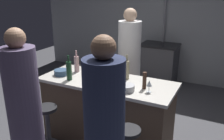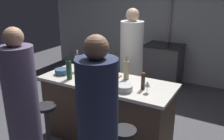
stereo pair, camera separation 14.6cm
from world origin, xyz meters
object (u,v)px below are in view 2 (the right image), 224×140
(chef, at_px, (131,66))
(pepper_mill, at_px, (143,81))
(bar_stool_left, at_px, (47,127))
(wine_bottle_rose, at_px, (78,63))
(mixing_bowl_ceramic, at_px, (101,82))
(wine_bottle_white, at_px, (126,70))
(cutting_board, at_px, (108,76))
(wine_glass_near_left_guest, at_px, (147,85))
(mixing_bowl_steel, at_px, (125,88))
(mixing_bowl_blue, at_px, (62,72))
(guest_left, at_px, (23,110))
(wine_glass_by_chef, at_px, (88,63))
(stove_range, at_px, (163,64))
(guest_right, at_px, (98,136))
(wine_bottle_red, at_px, (97,65))

(chef, bearing_deg, pepper_mill, -58.11)
(bar_stool_left, distance_m, wine_bottle_rose, 0.98)
(bar_stool_left, distance_m, mixing_bowl_ceramic, 0.89)
(wine_bottle_white, bearing_deg, cutting_board, -169.01)
(bar_stool_left, xyz_separation_m, mixing_bowl_ceramic, (0.53, 0.46, 0.56))
(pepper_mill, bearing_deg, wine_bottle_rose, 171.63)
(wine_bottle_rose, bearing_deg, wine_glass_near_left_guest, -11.34)
(mixing_bowl_steel, xyz_separation_m, mixing_bowl_ceramic, (-0.35, 0.03, -0.01))
(mixing_bowl_blue, bearing_deg, guest_left, -78.18)
(mixing_bowl_steel, distance_m, mixing_bowl_ceramic, 0.35)
(pepper_mill, relative_size, wine_bottle_rose, 0.67)
(wine_glass_by_chef, bearing_deg, stove_range, 78.28)
(chef, height_order, wine_bottle_rose, chef)
(guest_left, xyz_separation_m, wine_bottle_rose, (-0.07, 1.10, 0.23))
(stove_range, relative_size, pepper_mill, 4.24)
(bar_stool_left, distance_m, guest_left, 0.55)
(guest_left, relative_size, cutting_board, 5.31)
(bar_stool_left, xyz_separation_m, wine_bottle_white, (0.72, 0.79, 0.65))
(pepper_mill, relative_size, mixing_bowl_steel, 1.09)
(cutting_board, bearing_deg, wine_bottle_white, 10.99)
(wine_glass_near_left_guest, bearing_deg, mixing_bowl_ceramic, -175.16)
(stove_range, xyz_separation_m, guest_right, (0.50, -3.45, 0.35))
(wine_bottle_red, xyz_separation_m, wine_glass_by_chef, (-0.18, 0.06, -0.02))
(mixing_bowl_blue, distance_m, mixing_bowl_ceramic, 0.69)
(chef, bearing_deg, wine_glass_near_left_guest, -56.66)
(wine_glass_by_chef, bearing_deg, wine_bottle_rose, -127.98)
(stove_range, xyz_separation_m, wine_bottle_red, (-0.28, -2.26, 0.58))
(bar_stool_left, xyz_separation_m, wine_glass_by_chef, (0.05, 0.87, 0.63))
(mixing_bowl_steel, bearing_deg, wine_glass_by_chef, 151.87)
(cutting_board, bearing_deg, guest_left, -111.77)
(wine_bottle_red, height_order, mixing_bowl_blue, wine_bottle_red)
(stove_range, bearing_deg, mixing_bowl_steel, -82.17)
(mixing_bowl_ceramic, bearing_deg, stove_range, 90.35)
(chef, relative_size, wine_bottle_white, 5.30)
(guest_right, distance_m, mixing_bowl_ceramic, 0.97)
(guest_right, xyz_separation_m, wine_bottle_red, (-0.78, 1.19, 0.23))
(cutting_board, distance_m, mixing_bowl_ceramic, 0.29)
(stove_range, distance_m, guest_right, 3.50)
(guest_right, relative_size, wine_bottle_rose, 5.50)
(wine_bottle_white, xyz_separation_m, mixing_bowl_blue, (-0.88, -0.26, -0.09))
(guest_left, distance_m, wine_glass_near_left_guest, 1.42)
(pepper_mill, distance_m, wine_bottle_white, 0.39)
(chef, height_order, guest_left, chef)
(bar_stool_left, distance_m, mixing_bowl_blue, 0.79)
(wine_bottle_rose, relative_size, wine_glass_near_left_guest, 2.14)
(wine_glass_near_left_guest, bearing_deg, wine_bottle_rose, 168.66)
(wine_bottle_red, bearing_deg, stove_range, 83.05)
(bar_stool_left, height_order, mixing_bowl_ceramic, mixing_bowl_ceramic)
(bar_stool_left, relative_size, wine_bottle_rose, 2.18)
(guest_right, bearing_deg, cutting_board, 116.21)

